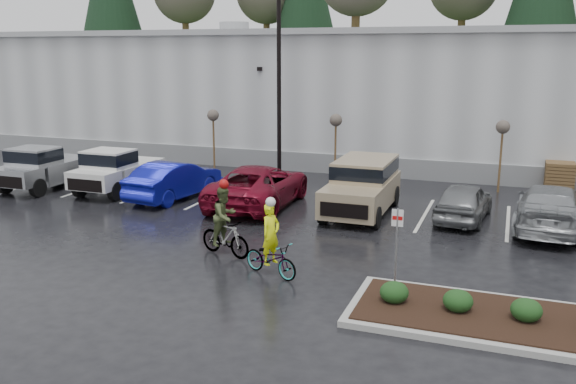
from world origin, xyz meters
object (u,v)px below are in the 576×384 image
(fire_lane_sign, at_px, (397,238))
(car_far_silver, at_px, (550,208))
(pickup_white, at_px, (122,169))
(cyclist_olive, at_px, (225,228))
(lamppost, at_px, (279,60))
(suv_tan, at_px, (361,187))
(sapling_east, at_px, (503,131))
(sapling_west, at_px, (213,119))
(car_grey, at_px, (464,201))
(cyclist_hivis, at_px, (271,251))
(pallet_stack_a, at_px, (559,177))
(pickup_silver, at_px, (49,166))
(car_red, at_px, (259,185))
(car_blue, at_px, (174,180))
(sapling_mid, at_px, (336,124))

(fire_lane_sign, distance_m, car_far_silver, 8.40)
(pickup_white, distance_m, cyclist_olive, 10.52)
(lamppost, bearing_deg, suv_tan, -42.06)
(sapling_east, distance_m, suv_tan, 7.64)
(sapling_west, relative_size, fire_lane_sign, 1.45)
(car_grey, height_order, cyclist_hivis, cyclist_hivis)
(pickup_white, bearing_deg, car_far_silver, -0.25)
(car_far_silver, bearing_deg, pallet_stack_a, -91.64)
(sapling_west, xyz_separation_m, fire_lane_sign, (11.80, -12.80, -1.32))
(lamppost, height_order, suv_tan, lamppost)
(car_grey, bearing_deg, pickup_silver, 7.94)
(pallet_stack_a, relative_size, car_red, 0.22)
(pickup_white, xyz_separation_m, car_blue, (3.00, -0.56, -0.18))
(suv_tan, bearing_deg, car_grey, 6.86)
(car_red, relative_size, cyclist_hivis, 2.68)
(fire_lane_sign, bearing_deg, car_far_silver, 61.22)
(pallet_stack_a, bearing_deg, car_red, -149.11)
(sapling_east, relative_size, pickup_white, 0.62)
(pallet_stack_a, bearing_deg, cyclist_hivis, -120.22)
(sapling_east, relative_size, car_far_silver, 0.58)
(pickup_white, relative_size, suv_tan, 1.02)
(pickup_white, distance_m, suv_tan, 11.00)
(sapling_west, height_order, fire_lane_sign, sapling_west)
(car_blue, bearing_deg, cyclist_hivis, 142.65)
(lamppost, distance_m, sapling_east, 10.48)
(suv_tan, bearing_deg, pickup_silver, -178.73)
(car_red, bearing_deg, lamppost, -80.34)
(sapling_west, xyz_separation_m, car_red, (5.00, -5.88, -1.89))
(sapling_west, xyz_separation_m, pickup_silver, (-5.36, -5.97, -1.75))
(sapling_east, bearing_deg, sapling_mid, 180.00)
(sapling_mid, height_order, car_grey, sapling_mid)
(car_red, distance_m, car_grey, 7.94)
(sapling_east, xyz_separation_m, pallet_stack_a, (2.50, 1.00, -2.05))
(cyclist_olive, bearing_deg, pickup_silver, 80.63)
(sapling_west, relative_size, sapling_east, 1.00)
(pallet_stack_a, distance_m, car_grey, 7.16)
(pickup_white, bearing_deg, suv_tan, -1.43)
(pallet_stack_a, bearing_deg, pickup_silver, -162.31)
(pallet_stack_a, distance_m, pickup_silver, 22.95)
(pallet_stack_a, distance_m, car_red, 13.40)
(sapling_west, xyz_separation_m, pallet_stack_a, (16.50, 1.00, -2.05))
(pickup_white, bearing_deg, car_red, -4.16)
(pickup_silver, relative_size, suv_tan, 1.02)
(fire_lane_sign, bearing_deg, pickup_silver, 158.30)
(sapling_mid, relative_size, cyclist_olive, 1.34)
(car_grey, bearing_deg, sapling_east, -96.27)
(pickup_silver, relative_size, car_grey, 1.25)
(sapling_west, relative_size, car_far_silver, 0.58)
(sapling_east, xyz_separation_m, car_far_silver, (1.83, -5.46, -1.93))
(cyclist_hivis, bearing_deg, fire_lane_sign, -65.93)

